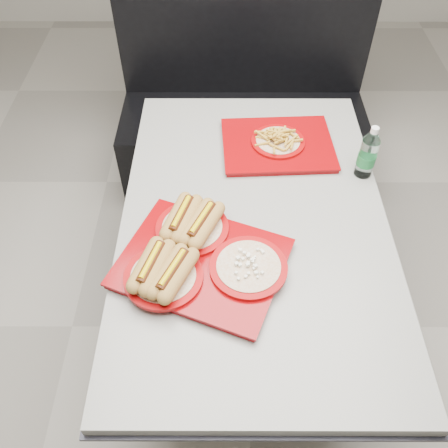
{
  "coord_description": "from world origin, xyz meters",
  "views": [
    {
      "loc": [
        -0.1,
        -1.08,
        1.94
      ],
      "look_at": [
        -0.1,
        -0.1,
        0.83
      ],
      "focal_mm": 38.0,
      "sensor_mm": 36.0,
      "label": 1
    }
  ],
  "objects_px": {
    "tray_far": "(278,143)",
    "water_bottle": "(368,155)",
    "diner_table": "(252,247)",
    "tray_near": "(196,256)",
    "booth_bench": "(243,112)"
  },
  "relations": [
    {
      "from": "diner_table",
      "to": "tray_near",
      "type": "height_order",
      "value": "tray_near"
    },
    {
      "from": "diner_table",
      "to": "water_bottle",
      "type": "height_order",
      "value": "water_bottle"
    },
    {
      "from": "tray_far",
      "to": "water_bottle",
      "type": "relative_size",
      "value": 2.12
    },
    {
      "from": "booth_bench",
      "to": "tray_far",
      "type": "bearing_deg",
      "value": -81.77
    },
    {
      "from": "diner_table",
      "to": "tray_near",
      "type": "xyz_separation_m",
      "value": [
        -0.19,
        -0.2,
        0.2
      ]
    },
    {
      "from": "tray_near",
      "to": "water_bottle",
      "type": "height_order",
      "value": "water_bottle"
    },
    {
      "from": "booth_bench",
      "to": "diner_table",
      "type": "bearing_deg",
      "value": -90.0
    },
    {
      "from": "water_bottle",
      "to": "diner_table",
      "type": "bearing_deg",
      "value": -151.92
    },
    {
      "from": "booth_bench",
      "to": "tray_near",
      "type": "relative_size",
      "value": 2.28
    },
    {
      "from": "booth_bench",
      "to": "water_bottle",
      "type": "distance_m",
      "value": 1.06
    },
    {
      "from": "tray_near",
      "to": "water_bottle",
      "type": "xyz_separation_m",
      "value": [
        0.6,
        0.41,
        0.05
      ]
    },
    {
      "from": "tray_near",
      "to": "tray_far",
      "type": "height_order",
      "value": "tray_near"
    },
    {
      "from": "diner_table",
      "to": "tray_near",
      "type": "bearing_deg",
      "value": -133.85
    },
    {
      "from": "diner_table",
      "to": "water_bottle",
      "type": "distance_m",
      "value": 0.53
    },
    {
      "from": "diner_table",
      "to": "tray_near",
      "type": "relative_size",
      "value": 2.39
    }
  ]
}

